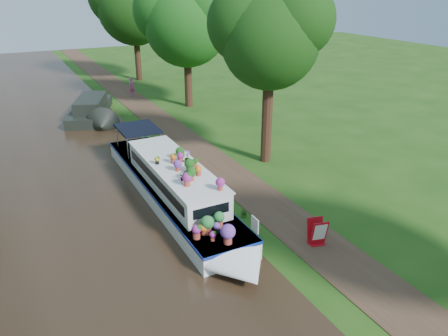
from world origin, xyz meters
TOP-DOWN VIEW (x-y plane):
  - ground at (0.00, 0.00)m, footprint 100.00×100.00m
  - canal_water at (-6.00, 0.00)m, footprint 10.00×100.00m
  - towpath at (1.20, 0.00)m, footprint 2.20×100.00m
  - plant_boat at (-2.25, 0.55)m, footprint 2.29×13.52m
  - tree_near_overhang at (3.79, 3.06)m, footprint 5.52×5.28m
  - tree_near_mid at (4.48, 15.08)m, footprint 6.90×6.60m
  - tree_near_far at (3.98, 26.09)m, footprint 7.59×7.26m
  - second_boat at (-2.75, 15.25)m, footprint 4.45×8.00m
  - sandwich_board at (1.14, -4.67)m, footprint 0.65×0.61m
  - pedestrian_pink at (1.59, 20.16)m, footprint 0.56×0.38m
  - verge_plant at (-0.21, -1.75)m, footprint 0.44×0.42m

SIDE VIEW (x-z plane):
  - ground at x=0.00m, z-range 0.00..0.00m
  - canal_water at x=-6.00m, z-range 0.00..0.02m
  - towpath at x=1.20m, z-range 0.00..0.03m
  - verge_plant at x=-0.21m, z-range 0.00..0.39m
  - sandwich_board at x=1.14m, z-range -0.02..0.96m
  - second_boat at x=-2.75m, z-range -0.14..1.32m
  - pedestrian_pink at x=1.59m, z-range 0.03..1.51m
  - plant_boat at x=-2.25m, z-range -0.30..2.01m
  - tree_near_mid at x=4.48m, z-range 1.74..11.14m
  - tree_near_overhang at x=3.79m, z-range 2.11..11.10m
  - tree_near_far at x=3.98m, z-range 1.90..12.20m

